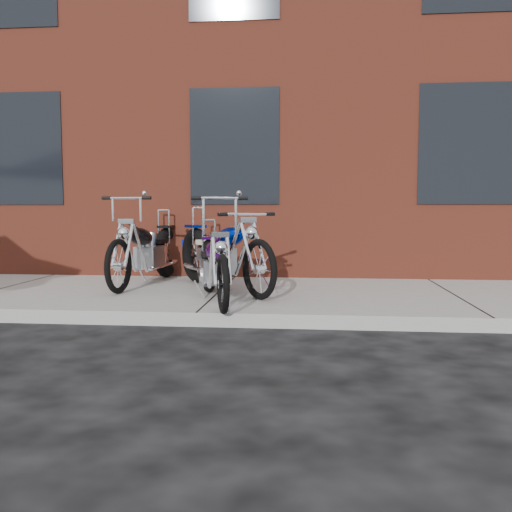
# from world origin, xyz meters

# --- Properties ---
(ground) EXTENTS (120.00, 120.00, 0.00)m
(ground) POSITION_xyz_m (0.00, 0.00, 0.00)
(ground) COLOR black
(ground) RESTS_ON ground
(sidewalk) EXTENTS (22.00, 3.00, 0.15)m
(sidewalk) POSITION_xyz_m (0.00, 1.50, 0.07)
(sidewalk) COLOR gray
(sidewalk) RESTS_ON ground
(building_brick) EXTENTS (22.00, 10.00, 8.00)m
(building_brick) POSITION_xyz_m (0.00, 8.00, 4.00)
(building_brick) COLOR brown
(building_brick) RESTS_ON ground
(chopper_purple) EXTENTS (0.77, 2.10, 1.21)m
(chopper_purple) POSITION_xyz_m (0.07, 0.74, 0.54)
(chopper_purple) COLOR black
(chopper_purple) RESTS_ON sidewalk
(chopper_blue) EXTENTS (1.60, 2.09, 1.10)m
(chopper_blue) POSITION_xyz_m (0.01, 1.65, 0.60)
(chopper_blue) COLOR black
(chopper_blue) RESTS_ON sidewalk
(chopper_third) EXTENTS (0.60, 2.45, 1.24)m
(chopper_third) POSITION_xyz_m (-1.15, 2.09, 0.59)
(chopper_third) COLOR black
(chopper_third) RESTS_ON sidewalk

